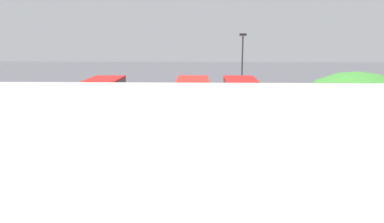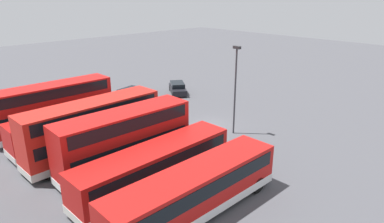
{
  "view_description": "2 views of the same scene",
  "coord_description": "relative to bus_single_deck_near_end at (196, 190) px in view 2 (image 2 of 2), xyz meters",
  "views": [
    {
      "loc": [
        1.21,
        37.8,
        8.13
      ],
      "look_at": [
        2.16,
        4.69,
        1.13
      ],
      "focal_mm": 34.76,
      "sensor_mm": 36.0,
      "label": 1
    },
    {
      "loc": [
        -21.39,
        22.82,
        12.52
      ],
      "look_at": [
        0.63,
        1.63,
        1.76
      ],
      "focal_mm": 31.93,
      "sensor_mm": 36.0,
      "label": 2
    }
  ],
  "objects": [
    {
      "name": "car_small_green",
      "position": [
        19.84,
        -16.18,
        -0.92
      ],
      "size": [
        4.62,
        3.92,
        1.43
      ],
      "color": "black",
      "rests_on": "ground"
    },
    {
      "name": "bus_single_deck_near_end",
      "position": [
        0.0,
        0.0,
        0.0
      ],
      "size": [
        2.65,
        12.02,
        2.95
      ],
      "color": "#B71411",
      "rests_on": "ground"
    },
    {
      "name": "ground_plane",
      "position": [
        9.16,
        -10.75,
        -1.62
      ],
      "size": [
        140.0,
        140.0,
        0.0
      ],
      "primitive_type": "plane",
      "color": "#47474C"
    },
    {
      "name": "bus_single_deck_fifth",
      "position": [
        14.35,
        0.12,
        -0.0
      ],
      "size": [
        2.8,
        11.64,
        2.95
      ],
      "color": "#B71411",
      "rests_on": "ground"
    },
    {
      "name": "bus_single_deck_second",
      "position": [
        3.89,
        -0.07,
        -0.0
      ],
      "size": [
        2.81,
        11.8,
        2.95
      ],
      "color": "#B71411",
      "rests_on": "ground"
    },
    {
      "name": "car_hatchback_silver",
      "position": [
        21.9,
        -10.3,
        -0.92
      ],
      "size": [
        2.73,
        4.71,
        1.43
      ],
      "color": "#A5D14C",
      "rests_on": "ground"
    },
    {
      "name": "lamp_post_tall",
      "position": [
        6.33,
        -11.16,
        3.11
      ],
      "size": [
        0.7,
        0.3,
        8.11
      ],
      "color": "#38383D",
      "rests_on": "ground"
    },
    {
      "name": "bus_double_decker_fourth",
      "position": [
        11.06,
        0.41,
        0.83
      ],
      "size": [
        2.89,
        11.29,
        4.55
      ],
      "color": "red",
      "rests_on": "ground"
    },
    {
      "name": "bus_double_decker_third",
      "position": [
        7.37,
        -0.07,
        0.82
      ],
      "size": [
        2.77,
        10.27,
        4.55
      ],
      "color": "#B71411",
      "rests_on": "ground"
    },
    {
      "name": "bus_double_decker_sixth",
      "position": [
        18.34,
        0.52,
        0.82
      ],
      "size": [
        2.67,
        10.92,
        4.55
      ],
      "color": "#B71411",
      "rests_on": "ground"
    }
  ]
}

